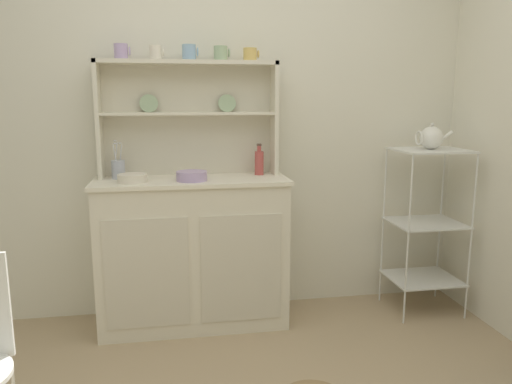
# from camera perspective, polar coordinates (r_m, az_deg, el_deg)

# --- Properties ---
(wall_back) EXTENTS (3.84, 0.05, 2.50)m
(wall_back) POSITION_cam_1_polar(r_m,az_deg,el_deg) (3.21, -4.09, 8.20)
(wall_back) COLOR silver
(wall_back) RESTS_ON ground
(hutch_cabinet) EXTENTS (1.16, 0.45, 0.92)m
(hutch_cabinet) POSITION_cam_1_polar(r_m,az_deg,el_deg) (3.08, -7.28, -6.73)
(hutch_cabinet) COLOR silver
(hutch_cabinet) RESTS_ON ground
(hutch_shelf_unit) EXTENTS (1.08, 0.18, 0.69)m
(hutch_shelf_unit) POSITION_cam_1_polar(r_m,az_deg,el_deg) (3.10, -7.80, 9.44)
(hutch_shelf_unit) COLOR beige
(hutch_shelf_unit) RESTS_ON hutch_cabinet
(bakers_rack) EXTENTS (0.44, 0.38, 1.08)m
(bakers_rack) POSITION_cam_1_polar(r_m,az_deg,el_deg) (3.39, 19.06, -2.61)
(bakers_rack) COLOR silver
(bakers_rack) RESTS_ON ground
(cup_lilac_0) EXTENTS (0.09, 0.08, 0.09)m
(cup_lilac_0) POSITION_cam_1_polar(r_m,az_deg,el_deg) (3.08, -15.30, 15.37)
(cup_lilac_0) COLOR #B79ECC
(cup_lilac_0) RESTS_ON hutch_shelf_unit
(cup_cream_1) EXTENTS (0.08, 0.07, 0.08)m
(cup_cream_1) POSITION_cam_1_polar(r_m,az_deg,el_deg) (3.07, -11.49, 15.50)
(cup_cream_1) COLOR silver
(cup_cream_1) RESTS_ON hutch_shelf_unit
(cup_sky_2) EXTENTS (0.09, 0.08, 0.09)m
(cup_sky_2) POSITION_cam_1_polar(r_m,az_deg,el_deg) (3.07, -7.71, 15.68)
(cup_sky_2) COLOR #8EB2D1
(cup_sky_2) RESTS_ON hutch_shelf_unit
(cup_sage_3) EXTENTS (0.10, 0.08, 0.09)m
(cup_sage_3) POSITION_cam_1_polar(r_m,az_deg,el_deg) (3.08, -4.08, 15.68)
(cup_sage_3) COLOR #9EB78E
(cup_sage_3) RESTS_ON hutch_shelf_unit
(cup_gold_4) EXTENTS (0.10, 0.08, 0.08)m
(cup_gold_4) POSITION_cam_1_polar(r_m,az_deg,el_deg) (3.11, -0.67, 15.59)
(cup_gold_4) COLOR #DBB760
(cup_gold_4) RESTS_ON hutch_shelf_unit
(bowl_mixing_large) EXTENTS (0.17, 0.17, 0.05)m
(bowl_mixing_large) POSITION_cam_1_polar(r_m,az_deg,el_deg) (2.90, -14.10, 1.56)
(bowl_mixing_large) COLOR silver
(bowl_mixing_large) RESTS_ON hutch_cabinet
(bowl_floral_medium) EXTENTS (0.18, 0.18, 0.06)m
(bowl_floral_medium) POSITION_cam_1_polar(r_m,az_deg,el_deg) (2.90, -7.43, 1.85)
(bowl_floral_medium) COLOR #B79ECC
(bowl_floral_medium) RESTS_ON hutch_cabinet
(jam_bottle) EXTENTS (0.06, 0.06, 0.19)m
(jam_bottle) POSITION_cam_1_polar(r_m,az_deg,el_deg) (3.09, 0.37, 3.48)
(jam_bottle) COLOR #B74C47
(jam_bottle) RESTS_ON hutch_cabinet
(utensil_jar) EXTENTS (0.08, 0.08, 0.23)m
(utensil_jar) POSITION_cam_1_polar(r_m,az_deg,el_deg) (3.06, -15.62, 2.60)
(utensil_jar) COLOR #B2B7C6
(utensil_jar) RESTS_ON hutch_cabinet
(porcelain_teapot) EXTENTS (0.23, 0.14, 0.17)m
(porcelain_teapot) POSITION_cam_1_polar(r_m,az_deg,el_deg) (3.31, 19.58, 5.93)
(porcelain_teapot) COLOR white
(porcelain_teapot) RESTS_ON bakers_rack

